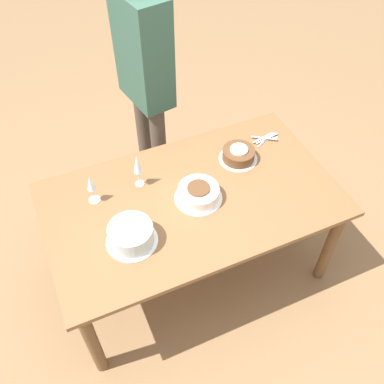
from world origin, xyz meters
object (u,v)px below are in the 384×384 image
cake_back_decorated (131,235)px  person_cutting (145,70)px  cake_center_white (198,193)px  wine_glass_near (91,185)px  wine_glass_far (137,165)px  cake_front_chocolate (238,154)px

cake_back_decorated → person_cutting: bearing=-114.6°
cake_center_white → wine_glass_near: bearing=-22.4°
wine_glass_near → person_cutting: (-0.56, -0.64, 0.21)m
cake_center_white → person_cutting: (-0.01, -0.87, 0.30)m
cake_back_decorated → cake_center_white: bearing=-163.5°
wine_glass_near → person_cutting: person_cutting is taller
wine_glass_far → person_cutting: bearing=-114.4°
cake_back_decorated → person_cutting: 1.14m
cake_center_white → cake_back_decorated: 0.47m
cake_back_decorated → person_cutting: person_cutting is taller
cake_front_chocolate → wine_glass_near: size_ratio=1.25×
cake_center_white → wine_glass_near: (0.55, -0.23, 0.09)m
cake_back_decorated → cake_front_chocolate: bearing=-157.9°
wine_glass_far → person_cutting: (-0.28, -0.63, 0.18)m
person_cutting → cake_back_decorated: bearing=-34.7°
cake_front_chocolate → person_cutting: person_cutting is taller
cake_center_white → cake_front_chocolate: cake_center_white is taller
cake_center_white → person_cutting: person_cutting is taller
cake_front_chocolate → cake_back_decorated: (0.81, 0.33, 0.02)m
wine_glass_far → person_cutting: 0.71m
cake_center_white → cake_back_decorated: cake_back_decorated is taller
cake_front_chocolate → wine_glass_near: bearing=-2.0°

